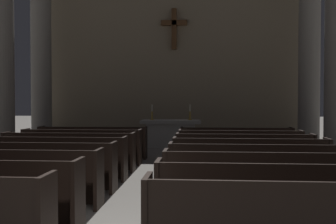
# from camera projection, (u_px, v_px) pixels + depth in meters

# --- Properties ---
(pew_left_row_3) EXTENTS (3.23, 0.50, 0.95)m
(pew_left_row_3) POSITION_uv_depth(u_px,v_px,m) (3.00, 177.00, 6.66)
(pew_left_row_3) COLOR black
(pew_left_row_3) RESTS_ON ground
(pew_left_row_4) EXTENTS (3.23, 0.50, 0.95)m
(pew_left_row_4) POSITION_uv_depth(u_px,v_px,m) (31.00, 166.00, 7.77)
(pew_left_row_4) COLOR black
(pew_left_row_4) RESTS_ON ground
(pew_left_row_5) EXTENTS (3.23, 0.50, 0.95)m
(pew_left_row_5) POSITION_uv_depth(u_px,v_px,m) (52.00, 158.00, 8.87)
(pew_left_row_5) COLOR black
(pew_left_row_5) RESTS_ON ground
(pew_left_row_6) EXTENTS (3.23, 0.50, 0.95)m
(pew_left_row_6) POSITION_uv_depth(u_px,v_px,m) (69.00, 152.00, 9.98)
(pew_left_row_6) COLOR black
(pew_left_row_6) RESTS_ON ground
(pew_left_row_7) EXTENTS (3.23, 0.50, 0.95)m
(pew_left_row_7) POSITION_uv_depth(u_px,v_px,m) (82.00, 146.00, 11.08)
(pew_left_row_7) COLOR black
(pew_left_row_7) RESTS_ON ground
(pew_left_row_8) EXTENTS (3.23, 0.50, 0.95)m
(pew_left_row_8) POSITION_uv_depth(u_px,v_px,m) (93.00, 142.00, 12.19)
(pew_left_row_8) COLOR black
(pew_left_row_8) RESTS_ON ground
(pew_right_row_2) EXTENTS (3.23, 0.50, 0.95)m
(pew_right_row_2) POSITION_uv_depth(u_px,v_px,m) (281.00, 198.00, 5.22)
(pew_right_row_2) COLOR black
(pew_right_row_2) RESTS_ON ground
(pew_right_row_3) EXTENTS (3.23, 0.50, 0.95)m
(pew_right_row_3) POSITION_uv_depth(u_px,v_px,m) (267.00, 181.00, 6.32)
(pew_right_row_3) COLOR black
(pew_right_row_3) RESTS_ON ground
(pew_right_row_4) EXTENTS (3.23, 0.50, 0.95)m
(pew_right_row_4) POSITION_uv_depth(u_px,v_px,m) (257.00, 169.00, 7.43)
(pew_right_row_4) COLOR black
(pew_right_row_4) RESTS_ON ground
(pew_right_row_5) EXTENTS (3.23, 0.50, 0.95)m
(pew_right_row_5) POSITION_uv_depth(u_px,v_px,m) (250.00, 160.00, 8.53)
(pew_right_row_5) COLOR black
(pew_right_row_5) RESTS_ON ground
(pew_right_row_6) EXTENTS (3.23, 0.50, 0.95)m
(pew_right_row_6) POSITION_uv_depth(u_px,v_px,m) (244.00, 153.00, 9.64)
(pew_right_row_6) COLOR black
(pew_right_row_6) RESTS_ON ground
(pew_right_row_7) EXTENTS (3.23, 0.50, 0.95)m
(pew_right_row_7) POSITION_uv_depth(u_px,v_px,m) (240.00, 148.00, 10.74)
(pew_right_row_7) COLOR black
(pew_right_row_7) RESTS_ON ground
(pew_right_row_8) EXTENTS (3.23, 0.50, 0.95)m
(pew_right_row_8) POSITION_uv_depth(u_px,v_px,m) (236.00, 143.00, 11.85)
(pew_right_row_8) COLOR black
(pew_right_row_8) RESTS_ON ground
(column_left_third) EXTENTS (1.17, 1.17, 7.23)m
(column_left_third) POSITION_uv_depth(u_px,v_px,m) (1.00, 42.00, 12.60)
(column_left_third) COLOR gray
(column_left_third) RESTS_ON ground
(column_left_fourth) EXTENTS (1.17, 1.17, 7.23)m
(column_left_fourth) POSITION_uv_depth(u_px,v_px,m) (41.00, 54.00, 15.78)
(column_left_fourth) COLOR gray
(column_left_fourth) RESTS_ON ground
(column_right_fourth) EXTENTS (1.17, 1.17, 7.23)m
(column_right_fourth) POSITION_uv_depth(u_px,v_px,m) (309.00, 51.00, 14.98)
(column_right_fourth) COLOR gray
(column_right_fourth) RESTS_ON ground
(altar) EXTENTS (2.20, 0.90, 1.01)m
(altar) POSITION_uv_depth(u_px,v_px,m) (171.00, 133.00, 15.07)
(altar) COLOR #BCB7AD
(altar) RESTS_ON ground
(candlestick_left) EXTENTS (0.16, 0.16, 0.57)m
(candlestick_left) POSITION_uv_depth(u_px,v_px,m) (152.00, 115.00, 15.10)
(candlestick_left) COLOR #B79338
(candlestick_left) RESTS_ON altar
(candlestick_right) EXTENTS (0.16, 0.16, 0.57)m
(candlestick_right) POSITION_uv_depth(u_px,v_px,m) (190.00, 115.00, 14.99)
(candlestick_right) COLOR #B79338
(candlestick_right) RESTS_ON altar
(apse_with_cross) EXTENTS (11.37, 0.45, 8.46)m
(apse_with_cross) POSITION_uv_depth(u_px,v_px,m) (174.00, 40.00, 16.95)
(apse_with_cross) COLOR gray
(apse_with_cross) RESTS_ON ground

